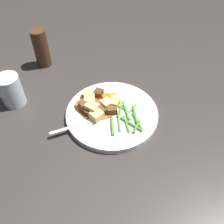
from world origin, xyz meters
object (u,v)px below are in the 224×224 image
at_px(potato_chunk_2, 89,100).
at_px(meat_chunk_3, 88,112).
at_px(meat_chunk_0, 98,93).
at_px(pepper_mill, 41,48).
at_px(carrot_slice_3, 112,96).
at_px(meat_chunk_2, 104,110).
at_px(potato_chunk_4, 87,95).
at_px(meat_chunk_1, 113,109).
at_px(potato_chunk_5, 114,103).
at_px(carrot_slice_0, 106,97).
at_px(carrot_slice_2, 101,108).
at_px(potato_chunk_1, 97,116).
at_px(fork, 81,124).
at_px(meat_chunk_4, 84,106).
at_px(carrot_slice_1, 109,100).
at_px(carrot_slice_4, 81,105).
at_px(carrot_slice_5, 85,101).
at_px(potato_chunk_3, 92,108).
at_px(potato_chunk_0, 107,104).
at_px(dinner_plate, 112,114).
at_px(water_glass, 11,90).

distance_m(potato_chunk_2, meat_chunk_3, 0.05).
bearing_deg(meat_chunk_0, pepper_mill, -14.94).
height_order(carrot_slice_3, meat_chunk_2, meat_chunk_2).
distance_m(potato_chunk_4, meat_chunk_1, 0.10).
xyz_separation_m(potato_chunk_5, meat_chunk_2, (0.02, 0.04, -0.00)).
height_order(carrot_slice_0, carrot_slice_2, carrot_slice_0).
bearing_deg(potato_chunk_1, fork, 56.57).
xyz_separation_m(potato_chunk_5, meat_chunk_4, (0.08, 0.05, 0.00)).
distance_m(carrot_slice_1, carrot_slice_4, 0.09).
distance_m(meat_chunk_1, meat_chunk_4, 0.09).
relative_size(potato_chunk_1, meat_chunk_4, 1.18).
bearing_deg(meat_chunk_2, potato_chunk_2, -9.10).
bearing_deg(meat_chunk_1, meat_chunk_3, 35.83).
height_order(carrot_slice_5, potato_chunk_3, potato_chunk_3).
height_order(carrot_slice_0, meat_chunk_3, meat_chunk_3).
xyz_separation_m(carrot_slice_5, potato_chunk_0, (-0.07, -0.01, 0.01)).
relative_size(carrot_slice_3, potato_chunk_0, 0.81).
bearing_deg(meat_chunk_3, potato_chunk_5, -128.77).
bearing_deg(potato_chunk_4, carrot_slice_4, 94.52).
bearing_deg(potato_chunk_5, carrot_slice_4, 27.63).
height_order(potato_chunk_3, fork, potato_chunk_3).
distance_m(potato_chunk_2, pepper_mill, 0.30).
bearing_deg(meat_chunk_4, potato_chunk_3, -179.66).
distance_m(carrot_slice_0, potato_chunk_5, 0.04).
bearing_deg(carrot_slice_2, meat_chunk_1, -170.26).
height_order(dinner_plate, potato_chunk_2, potato_chunk_2).
relative_size(fork, water_glass, 1.39).
bearing_deg(potato_chunk_3, pepper_mill, -26.34).
relative_size(carrot_slice_1, potato_chunk_4, 0.88).
height_order(potato_chunk_1, meat_chunk_0, potato_chunk_1).
height_order(potato_chunk_3, meat_chunk_3, potato_chunk_3).
xyz_separation_m(carrot_slice_0, potato_chunk_2, (0.03, 0.04, 0.01)).
height_order(carrot_slice_5, potato_chunk_2, potato_chunk_2).
height_order(dinner_plate, carrot_slice_4, carrot_slice_4).
height_order(meat_chunk_3, meat_chunk_4, meat_chunk_4).
distance_m(meat_chunk_3, fork, 0.04).
xyz_separation_m(carrot_slice_4, potato_chunk_3, (-0.04, 0.01, 0.01)).
distance_m(dinner_plate, pepper_mill, 0.38).
distance_m(carrot_slice_4, pepper_mill, 0.29).
bearing_deg(carrot_slice_2, dinner_plate, -174.22).
height_order(dinner_plate, water_glass, water_glass).
bearing_deg(carrot_slice_0, meat_chunk_1, 138.01).
relative_size(carrot_slice_5, potato_chunk_0, 0.78).
bearing_deg(carrot_slice_5, meat_chunk_0, -115.08).
bearing_deg(water_glass, fork, -179.03).
distance_m(carrot_slice_2, carrot_slice_5, 0.06).
distance_m(carrot_slice_5, potato_chunk_1, 0.08).
distance_m(potato_chunk_4, fork, 0.12).
distance_m(carrot_slice_4, carrot_slice_5, 0.02).
relative_size(potato_chunk_4, meat_chunk_0, 1.06).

